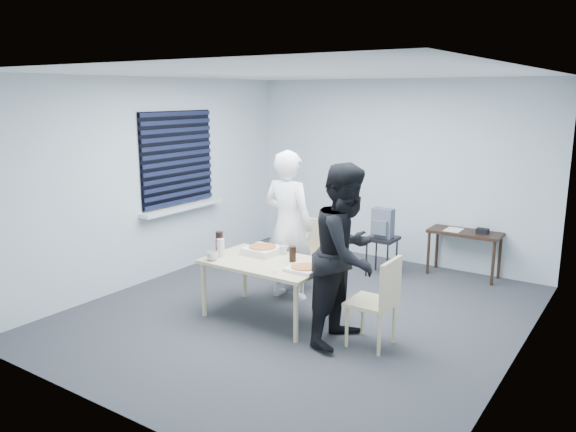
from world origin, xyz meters
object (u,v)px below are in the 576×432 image
Objects in this scene: mug_b at (284,250)px; dining_table at (267,266)px; person_black at (347,254)px; soda_bottle at (219,244)px; person_white at (288,225)px; mug_a at (212,256)px; chair_right at (380,297)px; side_table at (465,237)px; backpack at (382,223)px; chair_far at (302,249)px; stool at (382,245)px.

dining_table is at bearing -88.75° from mug_b.
person_black is 1.54m from soda_bottle.
mug_a is at bearing 70.50° from person_white.
dining_table is 0.75× the size of person_white.
person_black reaches higher than chair_right.
side_table is 3.42× the size of soda_bottle.
chair_right is at bearing -0.07° from dining_table.
person_black reaches higher than mug_a.
soda_bottle is (-0.56, -0.13, 0.19)m from dining_table.
chair_right is at bearing -13.57° from mug_b.
person_white is at bearing 156.58° from chair_right.
dining_table is 1.02m from person_black.
dining_table is 0.75× the size of person_black.
backpack is (-0.90, 2.02, 0.21)m from chair_right.
mug_a is 0.81m from mug_b.
chair_far is at bearing 71.92° from soda_bottle.
person_black is 4.54× the size of backpack.
person_black is at bearing 149.10° from person_white.
side_table is 1.09m from stool.
soda_bottle is at bearing -141.23° from mug_b.
side_table is at bearing 31.92° from stool.
backpack reaches higher than side_table.
backpack is (0.00, -0.01, 0.30)m from stool.
chair_far is 0.96× the size of side_table.
backpack is (0.42, 2.01, 0.14)m from dining_table.
stool is 5.29× the size of mug_b.
chair_far reaches higher than mug_a.
person_white reaches higher than chair_far.
dining_table is at bearing -79.05° from chair_far.
stool is (0.61, 1.03, -0.09)m from chair_far.
chair_right reaches higher than stool.
mug_a is at bearing -147.49° from dining_table.
person_white is at bearing 59.10° from person_black.
person_white reaches higher than chair_right.
chair_far is 1.37m from mug_a.
dining_table is 2.08m from stool.
side_table is 2.38× the size of backpack.
mug_b is at bearing -103.95° from stool.
dining_table is 0.34m from mug_b.
chair_far and chair_right have the same top height.
backpack reaches higher than soda_bottle.
person_black is 2.14m from backpack.
side_table is at bearing 89.57° from chair_right.
soda_bottle is (-0.06, 0.19, 0.08)m from mug_a.
person_black is at bearing -20.10° from mug_b.
chair_far is 2.28× the size of backpack.
side_table is 9.29× the size of mug_b.
dining_table is 0.60m from mug_a.
mug_a is at bearing -127.72° from mug_b.
stool is (-0.92, -0.57, -0.12)m from side_table.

